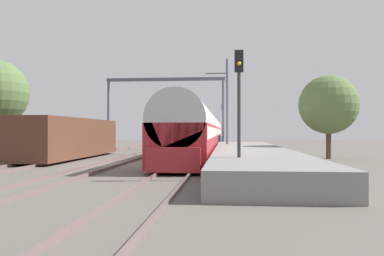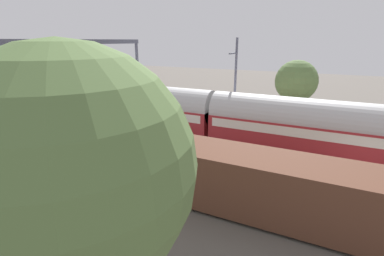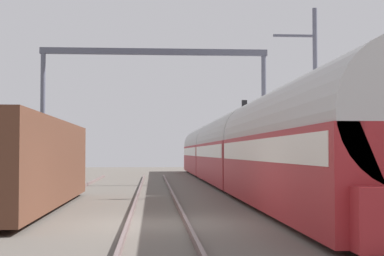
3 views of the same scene
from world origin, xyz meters
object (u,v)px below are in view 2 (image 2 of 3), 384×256
Objects in this scene: freight_car at (273,187)px; railway_signal_far at (86,82)px; passenger_train at (132,105)px; catenary_gantry at (87,69)px; person_crossing at (155,113)px.

railway_signal_far reaches higher than freight_car.
passenger_train is 17.06m from freight_car.
railway_signal_far is 9.67m from catenary_gantry.
catenary_gantry reaches higher than person_crossing.
passenger_train is 3.73× the size of catenary_gantry.
catenary_gantry is at bearing -132.13° from railway_signal_far.
railway_signal_far is at bearing 64.31° from freight_car.
freight_car is 16.90m from person_crossing.
passenger_train is at bearing -107.91° from person_crossing.
passenger_train reaches higher than person_crossing.
person_crossing is at bearing -38.90° from passenger_train.
railway_signal_far is 0.42× the size of catenary_gantry.
person_crossing is (1.69, -1.37, -0.94)m from passenger_train.
person_crossing is 0.13× the size of catenary_gantry.
passenger_train is at bearing -104.04° from railway_signal_far.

